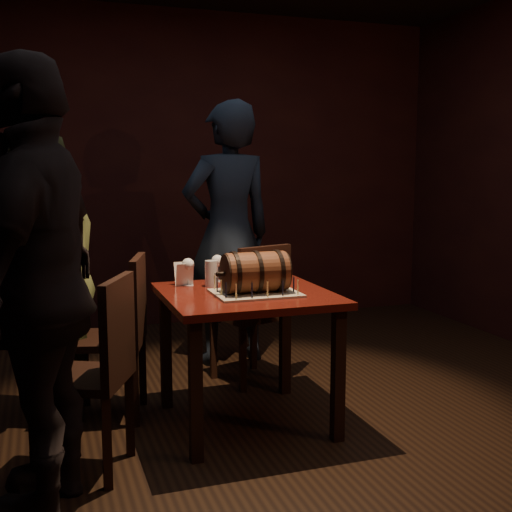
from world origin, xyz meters
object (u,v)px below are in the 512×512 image
at_px(wine_glass_right, 244,263).
at_px(chair_left_rear, 122,327).
at_px(chair_back, 256,306).
at_px(chair_left_front, 98,364).
at_px(person_left_rear, 40,281).
at_px(person_left_front, 40,290).
at_px(wine_glass_left, 188,266).
at_px(pub_table, 246,312).
at_px(wine_glass_mid, 217,262).
at_px(pint_of_ale, 211,274).
at_px(person_back, 228,234).
at_px(barrel_cake, 255,272).

height_order(wine_glass_right, chair_left_rear, chair_left_rear).
distance_m(chair_back, chair_left_front, 1.44).
height_order(chair_left_rear, person_left_rear, person_left_rear).
bearing_deg(person_left_front, chair_back, 152.48).
relative_size(wine_glass_left, person_left_rear, 0.10).
relative_size(pub_table, wine_glass_right, 5.59).
distance_m(chair_back, person_left_front, 1.85).
height_order(wine_glass_mid, pint_of_ale, wine_glass_mid).
distance_m(pint_of_ale, person_left_rear, 0.94).
height_order(chair_left_front, person_back, person_back).
bearing_deg(chair_left_front, wine_glass_mid, 41.98).
bearing_deg(chair_left_front, pint_of_ale, 38.19).
bearing_deg(person_back, wine_glass_left, 52.79).
distance_m(pub_table, wine_glass_right, 0.38).
xyz_separation_m(wine_glass_right, chair_left_rear, (-0.72, 0.04, -0.35)).
relative_size(wine_glass_right, chair_left_front, 0.17).
bearing_deg(person_left_rear, pint_of_ale, 71.99).
height_order(barrel_cake, wine_glass_left, barrel_cake).
distance_m(pub_table, chair_back, 0.68).
height_order(chair_left_rear, person_left_front, person_left_front).
height_order(wine_glass_right, chair_back, chair_back).
height_order(wine_glass_left, person_left_front, person_left_front).
bearing_deg(chair_left_front, wine_glass_right, 34.18).
height_order(chair_back, person_back, person_back).
height_order(wine_glass_left, person_left_rear, person_left_rear).
xyz_separation_m(wine_glass_right, person_left_front, (-1.15, -0.89, 0.07)).
xyz_separation_m(barrel_cake, wine_glass_left, (-0.29, 0.36, -0.00)).
bearing_deg(chair_left_front, barrel_cake, 16.28).
height_order(wine_glass_right, person_back, person_back).
height_order(pub_table, person_back, person_back).
xyz_separation_m(barrel_cake, chair_left_rear, (-0.67, 0.40, -0.35)).
distance_m(wine_glass_right, chair_back, 0.51).
bearing_deg(wine_glass_right, person_back, 79.73).
distance_m(chair_left_front, person_back, 1.87).
bearing_deg(person_back, barrel_cake, 72.84).
distance_m(wine_glass_mid, person_left_front, 1.40).
distance_m(pub_table, wine_glass_left, 0.45).
distance_m(pub_table, person_left_front, 1.26).
bearing_deg(wine_glass_mid, person_back, 69.37).
xyz_separation_m(pint_of_ale, chair_left_front, (-0.69, -0.54, -0.30)).
xyz_separation_m(chair_back, person_back, (-0.03, 0.54, 0.43)).
height_order(pub_table, wine_glass_right, wine_glass_right).
bearing_deg(pint_of_ale, person_left_front, -138.77).
relative_size(barrel_cake, person_left_front, 0.21).
bearing_deg(barrel_cake, person_back, 80.47).
relative_size(pub_table, barrel_cake, 2.28).
xyz_separation_m(wine_glass_mid, person_left_front, (-1.01, -0.96, 0.07)).
xyz_separation_m(wine_glass_right, pint_of_ale, (-0.22, -0.07, -0.05)).
bearing_deg(barrel_cake, chair_left_rear, 148.84).
bearing_deg(chair_back, person_left_rear, -169.80).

